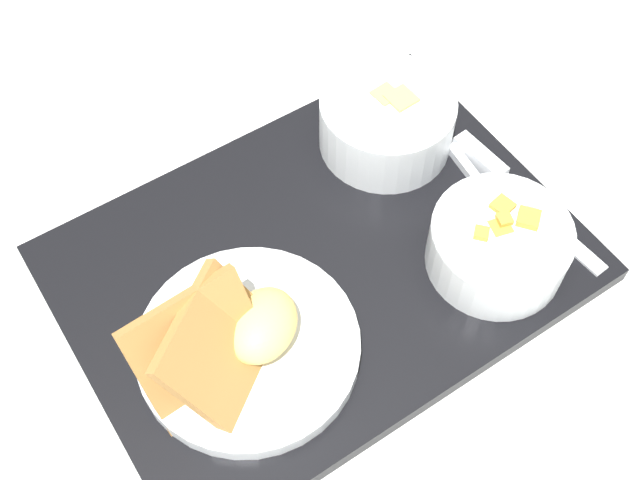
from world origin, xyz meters
name	(u,v)px	position (x,y,z in m)	size (l,w,h in m)	color
ground_plane	(320,268)	(0.00, 0.00, 0.00)	(4.00, 4.00, 0.00)	silver
serving_tray	(320,263)	(0.00, 0.00, 0.01)	(0.48, 0.38, 0.02)	black
bowl_salad	(499,243)	(-0.12, 0.10, 0.05)	(0.12, 0.12, 0.06)	silver
bowl_soup	(387,119)	(-0.14, -0.06, 0.05)	(0.13, 0.13, 0.06)	silver
plate_main	(242,344)	(0.11, 0.03, 0.04)	(0.19, 0.19, 0.09)	silver
knife	(497,175)	(-0.19, 0.04, 0.02)	(0.02, 0.19, 0.02)	silver
spoon	(481,185)	(-0.17, 0.04, 0.02)	(0.06, 0.14, 0.01)	silver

